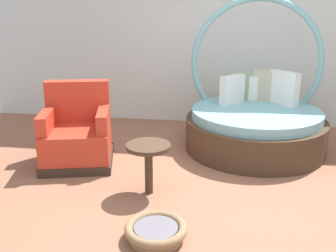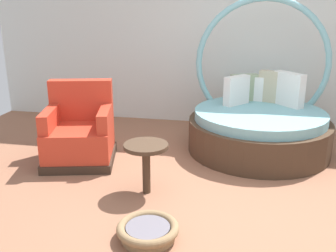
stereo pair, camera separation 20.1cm
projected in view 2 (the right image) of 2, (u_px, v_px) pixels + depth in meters
The scene contains 6 objects.
ground_plane at pixel (233, 201), 3.72m from camera, with size 8.00×8.00×0.02m, color #936047.
back_wall at pixel (245, 22), 5.64m from camera, with size 8.00×0.12×3.13m, color silver.
round_daybed at pixel (259, 121), 4.94m from camera, with size 1.79×1.79×1.93m.
red_armchair at pixel (80, 134), 4.58m from camera, with size 0.97×0.97×0.94m.
pet_basket at pixel (148, 231), 3.10m from camera, with size 0.51×0.51×0.13m.
side_table at pixel (146, 153), 3.75m from camera, with size 0.44×0.44×0.52m.
Camera 2 is at (0.03, -3.38, 1.83)m, focal length 40.94 mm.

